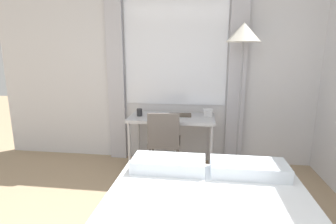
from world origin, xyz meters
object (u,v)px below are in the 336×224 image
object	(u,v)px
desk	(172,121)
telephone	(208,112)
book	(180,115)
desk_chair	(164,140)
mug	(139,112)
standing_lamp	(243,43)

from	to	relation	value
desk	telephone	xyz separation A→B (m)	(0.48, 0.14, 0.10)
book	desk_chair	bearing A→B (deg)	-114.66
desk	telephone	size ratio (longest dim) A/B	6.06
desk_chair	mug	distance (m)	0.54
desk_chair	book	size ratio (longest dim) A/B	2.87
standing_lamp	book	world-z (taller)	standing_lamp
telephone	mug	bearing A→B (deg)	-169.44
book	desk	bearing A→B (deg)	-155.12
desk	standing_lamp	bearing A→B (deg)	3.51
desk	telephone	world-z (taller)	telephone
telephone	desk	bearing A→B (deg)	-163.84
desk_chair	mug	size ratio (longest dim) A/B	8.93
book	telephone	bearing A→B (deg)	13.52
desk	desk_chair	size ratio (longest dim) A/B	1.28
standing_lamp	telephone	bearing A→B (deg)	168.13
standing_lamp	book	bearing A→B (deg)	-179.63
telephone	book	size ratio (longest dim) A/B	0.61
desk	mug	size ratio (longest dim) A/B	11.44
standing_lamp	book	size ratio (longest dim) A/B	6.31
desk_chair	book	xyz separation A→B (m)	(0.16, 0.36, 0.24)
desk	book	distance (m)	0.14
desk	desk_chair	distance (m)	0.35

